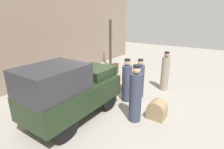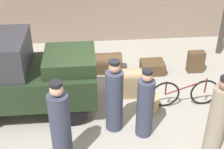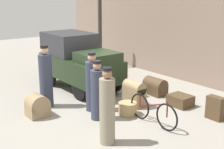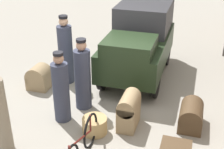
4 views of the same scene
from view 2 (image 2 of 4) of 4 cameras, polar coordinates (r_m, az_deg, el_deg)
The scene contains 12 objects.
ground_plane at distance 7.44m, azimuth -1.40°, elevation -7.13°, with size 30.00×30.00×0.00m, color gray.
truck at distance 7.32m, azimuth -17.08°, elevation 0.30°, with size 3.25×1.54×1.90m.
bicycle at distance 7.69m, azimuth 13.21°, elevation -3.32°, with size 1.66×0.04×0.74m.
wicker_basket at distance 7.53m, azimuth 6.62°, elevation -5.20°, with size 0.51×0.51×0.34m.
conductor_in_dark_uniform at distance 6.49m, azimuth 6.07°, elevation -5.78°, with size 0.36×0.36×1.60m.
porter_with_bicycle at distance 5.84m, azimuth -9.38°, elevation -9.59°, with size 0.38×0.38×1.84m.
porter_lifting_near_truck at distance 6.59m, azimuth 0.42°, elevation -4.48°, with size 0.37×0.37×1.69m.
porter_carrying_trunk at distance 6.33m, azimuth 18.64°, elevation -7.74°, with size 0.35×0.35×1.75m.
trunk_wicker_pale at distance 7.82m, azimuth 2.83°, elevation -1.36°, with size 0.68×0.37×0.77m.
trunk_umber_medium at distance 8.94m, azimuth -0.63°, elevation 2.11°, with size 0.74×0.48×0.56m.
trunk_large_brown at distance 9.00m, azimuth 7.39°, elevation 1.35°, with size 0.66×0.55×0.33m.
suitcase_small_leather at distance 9.20m, azimuth 15.05°, elevation 2.27°, with size 0.45×0.24×0.63m.
Camera 2 is at (-0.35, -5.80, 4.65)m, focal length 50.00 mm.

